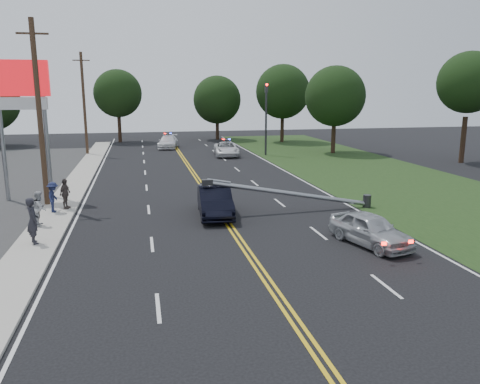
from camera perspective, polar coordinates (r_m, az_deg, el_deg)
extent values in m
plane|color=black|center=(16.78, 2.66, -9.81)|extent=(120.00, 120.00, 0.00)
cube|color=#A8A398|center=(26.16, -21.43, -2.42)|extent=(1.80, 70.00, 0.12)
cube|color=#1A3113|center=(31.19, 22.36, -0.34)|extent=(12.00, 80.00, 0.01)
cube|color=gold|center=(26.11, -2.93, -1.71)|extent=(0.36, 80.00, 0.00)
cylinder|color=gray|center=(30.15, -26.98, 5.59)|extent=(0.24, 0.24, 7.00)
cylinder|color=gray|center=(29.63, -22.48, 5.89)|extent=(0.24, 0.24, 7.00)
cube|color=red|center=(29.75, -25.36, 12.44)|extent=(3.20, 0.35, 2.00)
cube|color=white|center=(29.75, -25.11, 9.76)|extent=(2.80, 0.30, 0.70)
cylinder|color=#2D2D30|center=(46.76, 3.19, 8.77)|extent=(0.20, 0.20, 7.00)
cube|color=#2D2D30|center=(46.68, 3.23, 12.57)|extent=(0.28, 0.28, 0.90)
sphere|color=#FF0C07|center=(46.53, 3.29, 12.94)|extent=(0.22, 0.22, 0.22)
cylinder|color=#2D2D30|center=(26.69, 15.22, -1.08)|extent=(0.44, 0.44, 0.70)
cylinder|color=gray|center=(24.85, 6.17, -0.19)|extent=(8.90, 0.24, 1.80)
cube|color=#2D2D30|center=(23.69, -4.02, 1.17)|extent=(0.55, 0.32, 0.30)
cylinder|color=#382619|center=(27.55, -23.24, 8.56)|extent=(0.28, 0.28, 10.00)
cube|color=#382619|center=(27.67, -24.00, 17.25)|extent=(1.60, 0.10, 0.10)
cylinder|color=#382619|center=(49.32, -18.47, 10.09)|extent=(0.28, 0.28, 10.00)
cube|color=#382619|center=(49.39, -18.80, 14.96)|extent=(1.60, 0.10, 0.10)
cylinder|color=black|center=(60.97, -14.47, 7.55)|extent=(0.44, 0.44, 3.49)
sphere|color=black|center=(60.80, -14.68, 11.56)|extent=(5.85, 5.85, 5.85)
cylinder|color=black|center=(62.34, -2.78, 7.79)|extent=(0.44, 0.44, 3.01)
sphere|color=black|center=(62.17, -2.81, 11.17)|extent=(6.19, 6.19, 6.19)
cylinder|color=black|center=(59.63, 5.16, 7.84)|extent=(0.44, 0.44, 3.61)
sphere|color=black|center=(59.46, 5.24, 12.09)|extent=(6.68, 6.68, 6.68)
cylinder|color=black|center=(49.52, 11.32, 6.63)|extent=(0.44, 0.44, 3.36)
sphere|color=black|center=(49.31, 11.52, 11.38)|extent=(6.09, 6.09, 6.09)
cylinder|color=black|center=(46.30, 25.55, 5.76)|extent=(0.44, 0.44, 4.08)
sphere|color=black|center=(46.11, 26.13, 11.91)|extent=(5.32, 5.32, 5.32)
imported|color=black|center=(24.03, -3.08, -1.11)|extent=(1.93, 4.70, 1.51)
imported|color=#A8ACB0|center=(20.17, 15.61, -4.41)|extent=(2.60, 4.24, 1.35)
imported|color=silver|center=(46.44, -1.67, 5.26)|extent=(2.73, 5.08, 1.35)
imported|color=silver|center=(53.47, -8.76, 6.06)|extent=(2.74, 5.07, 1.40)
imported|color=#24242B|center=(20.99, -23.95, -3.21)|extent=(0.72, 0.83, 1.93)
imported|color=#ACADB1|center=(23.74, -23.24, -1.83)|extent=(0.62, 0.80, 1.63)
imported|color=#1C2246|center=(26.06, -21.81, -0.58)|extent=(0.65, 1.06, 1.59)
imported|color=#534742|center=(26.60, -20.54, -0.20)|extent=(0.72, 1.03, 1.62)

